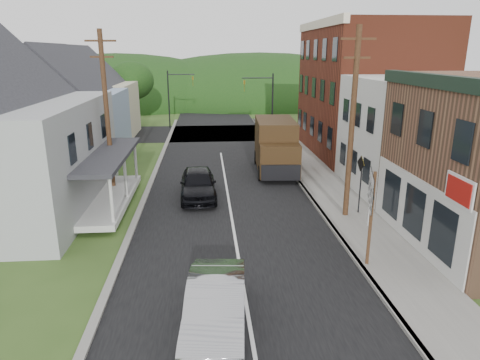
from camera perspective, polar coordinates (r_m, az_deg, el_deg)
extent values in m
plane|color=#2D4719|center=(17.61, -0.33, -9.74)|extent=(120.00, 120.00, 0.00)
cube|color=black|center=(26.92, -1.94, -0.24)|extent=(9.00, 90.00, 0.02)
cube|color=black|center=(43.46, -3.03, 6.28)|extent=(60.00, 9.00, 0.02)
cube|color=slate|center=(25.95, 11.41, -1.06)|extent=(2.80, 55.00, 0.15)
cube|color=slate|center=(25.61, 8.50, -1.14)|extent=(0.20, 55.00, 0.15)
cube|color=slate|center=(25.21, -12.33, -1.68)|extent=(0.30, 55.00, 0.12)
cube|color=silver|center=(26.76, 23.34, 5.46)|extent=(8.00, 7.00, 6.50)
cube|color=maroon|center=(35.14, 16.51, 11.39)|extent=(8.00, 12.00, 10.00)
cube|color=#8598B5|center=(34.58, -21.24, 6.69)|extent=(7.00, 8.00, 5.00)
cube|color=beige|center=(43.31, -18.62, 8.76)|extent=(7.00, 8.00, 5.00)
cylinder|color=#472D19|center=(20.66, 14.68, 6.85)|extent=(0.26, 0.26, 9.00)
cube|color=#472D19|center=(20.39, 15.52, 17.70)|extent=(1.60, 0.10, 0.10)
cube|color=#472D19|center=(20.39, 15.34, 15.46)|extent=(1.20, 0.10, 0.10)
cylinder|color=#472D19|center=(24.54, -17.30, 8.13)|extent=(0.26, 0.26, 9.00)
cube|color=#472D19|center=(24.32, -18.13, 17.24)|extent=(1.60, 0.10, 0.10)
cube|color=#472D19|center=(24.32, -17.95, 15.36)|extent=(1.20, 0.10, 0.10)
cylinder|color=black|center=(40.00, 4.34, 9.70)|extent=(0.14, 0.14, 6.00)
cylinder|color=black|center=(39.58, 2.36, 13.44)|extent=(2.80, 0.10, 0.10)
imported|color=olive|center=(39.50, 0.58, 12.43)|extent=(0.16, 0.20, 1.00)
cylinder|color=black|center=(46.64, -9.48, 10.52)|extent=(0.14, 0.14, 6.00)
cylinder|color=black|center=(46.34, -7.86, 13.78)|extent=(2.80, 0.10, 0.10)
imported|color=olive|center=(46.34, -6.31, 12.96)|extent=(0.16, 0.20, 1.00)
cylinder|color=#382616|center=(48.72, -14.04, 9.28)|extent=(0.36, 0.36, 3.92)
ellipsoid|color=black|center=(48.45, -14.28, 12.72)|extent=(4.80, 4.80, 4.08)
ellipsoid|color=black|center=(71.17, -3.73, 10.34)|extent=(90.00, 30.00, 16.00)
imported|color=#9F9FA3|center=(12.85, -3.26, -16.61)|extent=(2.07, 4.90, 1.57)
imported|color=black|center=(23.85, -5.61, -0.50)|extent=(2.09, 4.88, 1.64)
cube|color=black|center=(29.43, 4.69, 5.01)|extent=(2.79, 4.93, 3.16)
cube|color=black|center=(26.80, 5.27, 2.64)|extent=(2.60, 1.89, 2.07)
cube|color=black|center=(26.82, 5.27, 4.56)|extent=(2.36, 1.44, 0.05)
cube|color=black|center=(26.05, 5.46, 0.98)|extent=(2.40, 0.31, 0.98)
cylinder|color=black|center=(27.03, 2.79, 0.90)|extent=(0.36, 1.00, 0.98)
cylinder|color=black|center=(27.28, 7.58, 0.92)|extent=(0.36, 1.00, 0.98)
cylinder|color=black|center=(31.23, 2.24, 3.07)|extent=(0.36, 1.00, 0.98)
cylinder|color=black|center=(31.45, 6.41, 3.08)|extent=(0.36, 1.00, 0.98)
cube|color=#472D19|center=(16.47, 17.05, -5.01)|extent=(0.14, 0.14, 3.61)
cube|color=black|center=(16.09, 17.17, -1.23)|extent=(0.67, 1.98, 0.08)
cube|color=silver|center=(15.26, 17.32, -0.37)|extent=(0.19, 0.55, 0.23)
cube|color=silver|center=(15.40, 17.17, -2.03)|extent=(0.21, 0.60, 0.57)
cube|color=silver|center=(15.55, 17.02, -3.65)|extent=(0.19, 0.55, 0.29)
cube|color=silver|center=(15.96, 17.17, 0.37)|extent=(0.19, 0.55, 0.23)
cube|color=silver|center=(16.09, 17.02, -1.22)|extent=(0.21, 0.60, 0.57)
cube|color=silver|center=(16.23, 16.89, -2.78)|extent=(0.19, 0.55, 0.29)
cube|color=silver|center=(16.65, 17.03, 1.05)|extent=(0.19, 0.55, 0.23)
cube|color=silver|center=(16.78, 16.89, -0.48)|extent=(0.21, 0.60, 0.57)
cube|color=silver|center=(16.91, 16.76, -1.98)|extent=(0.19, 0.55, 0.29)
cube|color=silver|center=(16.42, 16.72, -4.65)|extent=(0.16, 0.45, 0.57)
cylinder|color=black|center=(21.81, 15.74, -0.79)|extent=(0.07, 0.07, 2.74)
cube|color=black|center=(21.48, 15.80, 2.12)|extent=(0.07, 0.81, 0.81)
cube|color=yellow|center=(21.49, 15.84, 2.12)|extent=(0.07, 0.73, 0.73)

